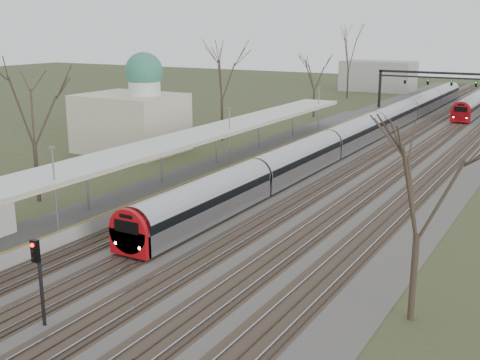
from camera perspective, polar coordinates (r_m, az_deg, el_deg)
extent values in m
cube|color=#474442|center=(68.85, 13.62, 3.32)|extent=(24.00, 160.00, 0.10)
cube|color=#4C3828|center=(70.69, 8.95, 3.87)|extent=(2.60, 160.00, 0.06)
cube|color=gray|center=(70.93, 8.41, 3.98)|extent=(0.07, 160.00, 0.12)
cube|color=gray|center=(70.44, 9.50, 3.87)|extent=(0.07, 160.00, 0.12)
cube|color=#4C3828|center=(69.56, 11.65, 3.58)|extent=(2.60, 160.00, 0.06)
cube|color=gray|center=(69.77, 11.09, 3.69)|extent=(0.07, 160.00, 0.12)
cube|color=gray|center=(69.33, 12.21, 3.57)|extent=(0.07, 160.00, 0.12)
cube|color=#4C3828|center=(68.58, 14.42, 3.27)|extent=(2.60, 160.00, 0.06)
cube|color=gray|center=(68.75, 13.85, 3.39)|extent=(0.07, 160.00, 0.12)
cube|color=gray|center=(68.39, 15.01, 3.26)|extent=(0.07, 160.00, 0.12)
cube|color=#4C3828|center=(67.77, 17.27, 2.94)|extent=(2.60, 160.00, 0.06)
cube|color=gray|center=(67.91, 16.69, 3.07)|extent=(0.07, 160.00, 0.12)
cube|color=gray|center=(67.61, 17.87, 2.93)|extent=(0.07, 160.00, 0.12)
cube|color=#4C3828|center=(67.13, 20.18, 2.60)|extent=(2.60, 160.00, 0.06)
cube|color=gray|center=(67.24, 19.58, 2.73)|extent=(0.07, 160.00, 0.12)
cube|color=gray|center=(67.01, 20.79, 2.59)|extent=(0.07, 160.00, 0.12)
cube|color=#9E9B93|center=(56.35, -0.36, 1.80)|extent=(3.50, 69.00, 1.00)
cylinder|color=slate|center=(40.68, -14.27, -0.71)|extent=(0.14, 0.14, 3.00)
cylinder|color=slate|center=(46.56, -7.48, 1.51)|extent=(0.14, 0.14, 3.00)
cylinder|color=slate|center=(53.00, -2.26, 3.19)|extent=(0.14, 0.14, 3.00)
cylinder|color=slate|center=(59.82, 1.81, 4.48)|extent=(0.14, 0.14, 3.00)
cylinder|color=slate|center=(66.90, 5.04, 5.49)|extent=(0.14, 0.14, 3.00)
cube|color=silver|center=(51.89, -2.86, 4.68)|extent=(4.10, 50.00, 0.12)
cube|color=beige|center=(51.92, -2.86, 4.50)|extent=(4.10, 50.00, 0.25)
cube|color=beige|center=(63.64, -10.32, 5.31)|extent=(10.00, 8.00, 6.00)
cylinder|color=silver|center=(61.86, -9.05, 9.03)|extent=(3.20, 3.20, 2.50)
sphere|color=#2E735F|center=(61.77, -9.10, 10.14)|extent=(3.80, 3.80, 3.80)
cube|color=black|center=(99.75, 13.11, 8.39)|extent=(0.35, 0.35, 6.00)
cube|color=black|center=(97.06, 19.08, 9.55)|extent=(21.00, 0.35, 0.35)
cube|color=black|center=(97.11, 19.04, 9.14)|extent=(21.00, 0.25, 0.25)
cube|color=black|center=(98.35, 15.38, 9.05)|extent=(0.32, 0.22, 0.85)
sphere|color=#0CFF19|center=(98.19, 15.37, 9.19)|extent=(0.16, 0.16, 0.16)
cube|color=black|center=(97.53, 17.39, 8.87)|extent=(0.32, 0.22, 0.85)
sphere|color=#0CFF19|center=(97.37, 17.38, 9.01)|extent=(0.16, 0.16, 0.16)
cube|color=black|center=(96.84, 19.42, 8.68)|extent=(0.32, 0.22, 0.85)
sphere|color=#0CFF19|center=(96.68, 19.42, 8.82)|extent=(0.16, 0.16, 0.16)
cube|color=black|center=(96.26, 21.49, 8.47)|extent=(0.32, 0.22, 0.85)
sphere|color=#0CFF19|center=(96.11, 21.49, 8.61)|extent=(0.16, 0.16, 0.16)
cylinder|color=#2D231C|center=(46.99, -18.70, 0.66)|extent=(0.30, 0.30, 4.50)
cylinder|color=#2D231C|center=(68.86, -1.71, 5.77)|extent=(0.30, 0.30, 4.95)
cylinder|color=#2D231C|center=(27.84, 16.12, -8.94)|extent=(0.30, 0.30, 4.05)
cube|color=#A9ABB3|center=(73.38, 12.74, 4.87)|extent=(2.55, 90.00, 1.60)
cylinder|color=#A9ABB3|center=(73.28, 12.77, 5.37)|extent=(2.60, 89.70, 2.60)
cube|color=black|center=(73.27, 12.77, 5.45)|extent=(2.62, 89.40, 0.55)
cube|color=#A0090E|center=(34.30, -10.38, -5.86)|extent=(2.55, 0.50, 1.50)
cylinder|color=#A0090E|center=(34.10, -10.38, -4.73)|extent=(2.60, 0.60, 2.60)
cube|color=black|center=(33.81, -10.69, -4.38)|extent=(1.70, 0.12, 0.70)
sphere|color=white|center=(34.72, -11.66, -5.85)|extent=(0.22, 0.22, 0.22)
sphere|color=white|center=(33.68, -9.47, -6.39)|extent=(0.22, 0.22, 0.22)
cube|color=black|center=(73.54, 12.70, 4.16)|extent=(1.80, 89.00, 0.35)
cube|color=#A0090E|center=(85.97, 20.16, 5.67)|extent=(2.55, 0.50, 1.50)
cylinder|color=#A0090E|center=(85.93, 20.20, 6.13)|extent=(2.60, 0.60, 2.60)
cube|color=black|center=(85.62, 20.19, 6.31)|extent=(1.70, 0.12, 0.70)
sphere|color=white|center=(85.93, 19.57, 5.65)|extent=(0.22, 0.22, 0.22)
sphere|color=white|center=(85.65, 20.69, 5.52)|extent=(0.22, 0.22, 0.22)
cylinder|color=black|center=(27.57, -18.34, -9.41)|extent=(0.16, 0.16, 4.00)
cube|color=black|center=(26.90, -18.84, -6.38)|extent=(0.35, 0.22, 1.00)
sphere|color=#FF0C05|center=(26.72, -19.10, -5.86)|extent=(0.18, 0.18, 0.18)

